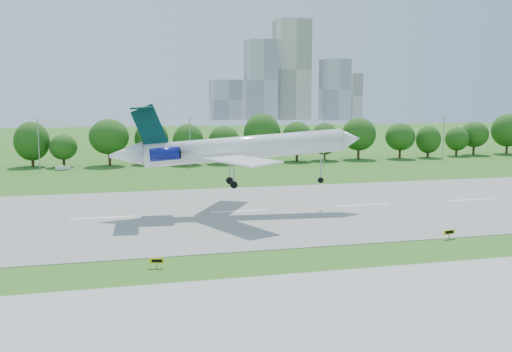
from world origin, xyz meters
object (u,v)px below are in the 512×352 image
service_vehicle_b (246,163)px  service_vehicle_a (63,168)px  taxi_sign_left (157,261)px  airliner (232,148)px

service_vehicle_b → service_vehicle_a: bearing=82.6°
taxi_sign_left → service_vehicle_a: service_vehicle_a is taller
taxi_sign_left → service_vehicle_b: bearing=85.4°
service_vehicle_b → airliner: bearing=159.7°
taxi_sign_left → service_vehicle_b: 88.64m
taxi_sign_left → service_vehicle_b: (28.70, 83.86, -0.09)m
service_vehicle_a → service_vehicle_b: service_vehicle_b is taller
service_vehicle_a → airliner: bearing=-175.6°
service_vehicle_a → service_vehicle_b: bearing=-113.8°
taxi_sign_left → service_vehicle_b: service_vehicle_b is taller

